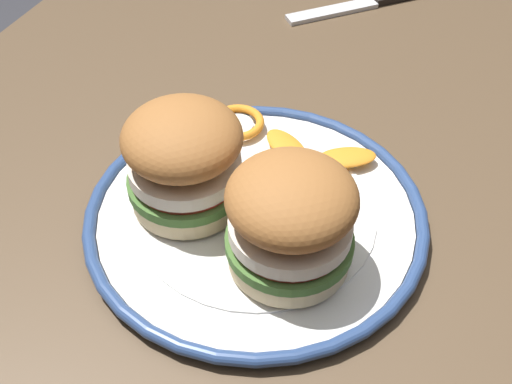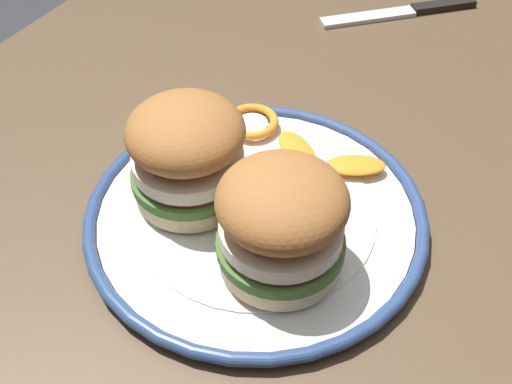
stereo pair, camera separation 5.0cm
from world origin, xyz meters
The scene contains 8 objects.
dining_table centered at (0.00, 0.00, 0.60)m, with size 1.28×0.81×0.70m.
dinner_plate centered at (-0.06, -0.03, 0.71)m, with size 0.32×0.32×0.02m.
sandwich_half_left centered at (-0.10, -0.08, 0.77)m, with size 0.13×0.13×0.10m.
sandwich_half_right centered at (-0.07, 0.03, 0.77)m, with size 0.11×0.11×0.10m.
orange_peel_curled centered at (0.04, 0.03, 0.73)m, with size 0.07×0.07×0.01m.
orange_peel_strip_long centered at (0.03, -0.03, 0.73)m, with size 0.06×0.07×0.01m.
orange_peel_strip_short centered at (0.04, -0.09, 0.73)m, with size 0.05×0.07×0.01m.
table_knife centered at (0.38, -0.02, 0.71)m, with size 0.17×0.17×0.01m.
Camera 1 is at (-0.44, -0.19, 1.15)m, focal length 45.30 mm.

